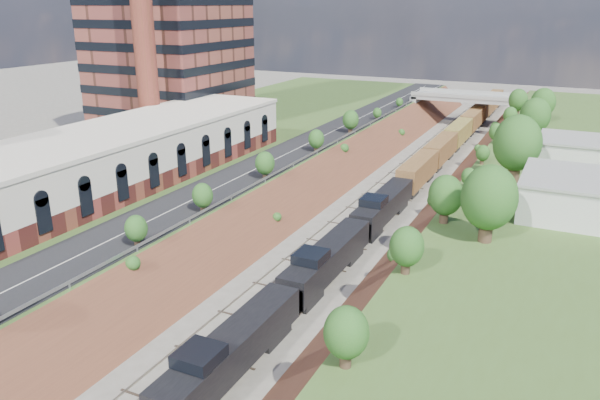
% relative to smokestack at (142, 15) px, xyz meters
% --- Properties ---
extents(platform_left, '(44.00, 180.00, 5.00)m').
position_rel_smokestack_xyz_m(platform_left, '(3.00, 4.00, -22.50)').
color(platform_left, '#445F27').
rests_on(platform_left, ground).
extents(embankment_left, '(10.00, 180.00, 10.00)m').
position_rel_smokestack_xyz_m(embankment_left, '(25.00, 4.00, -25.00)').
color(embankment_left, brown).
rests_on(embankment_left, ground).
extents(embankment_right, '(10.00, 180.00, 10.00)m').
position_rel_smokestack_xyz_m(embankment_right, '(47.00, 4.00, -25.00)').
color(embankment_right, brown).
rests_on(embankment_right, ground).
extents(rail_left_track, '(1.58, 180.00, 0.18)m').
position_rel_smokestack_xyz_m(rail_left_track, '(33.40, 4.00, -24.91)').
color(rail_left_track, gray).
rests_on(rail_left_track, ground).
extents(rail_right_track, '(1.58, 180.00, 0.18)m').
position_rel_smokestack_xyz_m(rail_right_track, '(38.60, 4.00, -24.91)').
color(rail_right_track, gray).
rests_on(rail_right_track, ground).
extents(road, '(8.00, 180.00, 0.10)m').
position_rel_smokestack_xyz_m(road, '(20.50, 4.00, -19.95)').
color(road, black).
rests_on(road, platform_left).
extents(guardrail, '(0.10, 171.00, 0.70)m').
position_rel_smokestack_xyz_m(guardrail, '(24.60, 3.80, -19.45)').
color(guardrail, '#99999E').
rests_on(guardrail, platform_left).
extents(commercial_building, '(14.30, 62.30, 7.00)m').
position_rel_smokestack_xyz_m(commercial_building, '(8.00, -18.00, -16.49)').
color(commercial_building, maroon).
rests_on(commercial_building, platform_left).
extents(smokestack, '(3.20, 3.20, 40.00)m').
position_rel_smokestack_xyz_m(smokestack, '(0.00, 0.00, 0.00)').
color(smokestack, maroon).
rests_on(smokestack, platform_left).
extents(overpass, '(24.50, 8.30, 7.40)m').
position_rel_smokestack_xyz_m(overpass, '(36.00, 66.00, -20.08)').
color(overpass, gray).
rests_on(overpass, ground).
extents(white_building_near, '(9.00, 12.00, 4.00)m').
position_rel_smokestack_xyz_m(white_building_near, '(59.50, -4.00, -18.00)').
color(white_building_near, silver).
rests_on(white_building_near, platform_right).
extents(white_building_far, '(8.00, 10.00, 3.60)m').
position_rel_smokestack_xyz_m(white_building_far, '(59.00, 18.00, -18.20)').
color(white_building_far, silver).
rests_on(white_building_far, platform_right).
extents(tree_right_large, '(5.25, 5.25, 7.61)m').
position_rel_smokestack_xyz_m(tree_right_large, '(53.00, -16.00, -15.62)').
color(tree_right_large, '#473323').
rests_on(tree_right_large, platform_right).
extents(tree_left_crest, '(2.45, 2.45, 3.55)m').
position_rel_smokestack_xyz_m(tree_left_crest, '(24.20, -36.00, -17.96)').
color(tree_left_crest, '#473323').
rests_on(tree_left_crest, platform_left).
extents(freight_train, '(2.85, 145.75, 4.55)m').
position_rel_smokestack_xyz_m(freight_train, '(38.60, 28.54, -22.51)').
color(freight_train, black).
rests_on(freight_train, ground).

